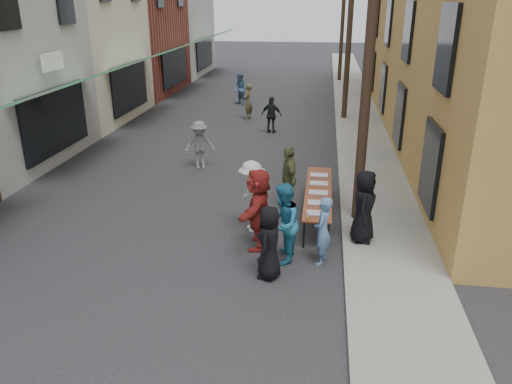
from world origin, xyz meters
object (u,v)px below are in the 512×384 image
(serving_table, at_px, (318,192))
(server, at_px, (364,206))
(utility_pole_mid, at_px, (350,23))
(guest_front_c, at_px, (283,224))
(utility_pole_near, at_px, (370,47))
(catering_tray_sausage, at_px, (317,214))
(utility_pole_far, at_px, (343,14))
(guest_front_a, at_px, (269,243))

(serving_table, height_order, server, server)
(utility_pole_mid, xyz_separation_m, guest_front_c, (-1.78, -14.47, -3.57))
(utility_pole_near, distance_m, serving_table, 3.93)
(utility_pole_near, distance_m, guest_front_c, 4.70)
(catering_tray_sausage, height_order, guest_front_c, guest_front_c)
(utility_pole_far, bearing_deg, guest_front_c, -93.84)
(serving_table, bearing_deg, utility_pole_near, -6.05)
(utility_pole_near, xyz_separation_m, utility_pole_mid, (0.00, 12.00, 0.00))
(serving_table, xyz_separation_m, guest_front_a, (-0.96, -3.30, 0.10))
(utility_pole_near, relative_size, serving_table, 2.25)
(utility_pole_near, bearing_deg, utility_pole_mid, 90.00)
(utility_pole_mid, relative_size, server, 5.05)
(guest_front_a, relative_size, server, 0.91)
(server, bearing_deg, utility_pole_near, 11.85)
(catering_tray_sausage, xyz_separation_m, guest_front_a, (-0.96, -1.65, 0.02))
(serving_table, height_order, catering_tray_sausage, catering_tray_sausage)
(utility_pole_far, height_order, serving_table, utility_pole_far)
(utility_pole_far, relative_size, guest_front_c, 4.86)
(utility_pole_far, xyz_separation_m, guest_front_c, (-1.78, -26.47, -3.57))
(utility_pole_far, height_order, catering_tray_sausage, utility_pole_far)
(utility_pole_far, relative_size, serving_table, 2.25)
(utility_pole_far, xyz_separation_m, server, (0.05, -25.38, -3.51))
(utility_pole_mid, distance_m, utility_pole_far, 12.00)
(utility_pole_near, height_order, utility_pole_far, same)
(serving_table, height_order, guest_front_a, guest_front_a)
(guest_front_a, bearing_deg, utility_pole_mid, -175.44)
(utility_pole_far, xyz_separation_m, guest_front_a, (-2.00, -27.19, -3.69))
(serving_table, bearing_deg, server, -53.71)
(serving_table, bearing_deg, guest_front_c, -105.91)
(utility_pole_near, height_order, guest_front_c, utility_pole_near)
(guest_front_c, bearing_deg, guest_front_a, -14.99)
(guest_front_c, bearing_deg, utility_pole_near, 146.68)
(utility_pole_near, bearing_deg, guest_front_c, -125.70)
(guest_front_a, relative_size, guest_front_c, 0.87)
(serving_table, height_order, guest_front_c, guest_front_c)
(utility_pole_near, relative_size, utility_pole_far, 1.00)
(utility_pole_mid, bearing_deg, utility_pole_near, -90.00)
(utility_pole_mid, relative_size, guest_front_c, 4.86)
(utility_pole_mid, bearing_deg, guest_front_a, -97.51)
(guest_front_a, bearing_deg, serving_table, 175.84)
(utility_pole_near, relative_size, utility_pole_mid, 1.00)
(guest_front_a, height_order, server, server)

